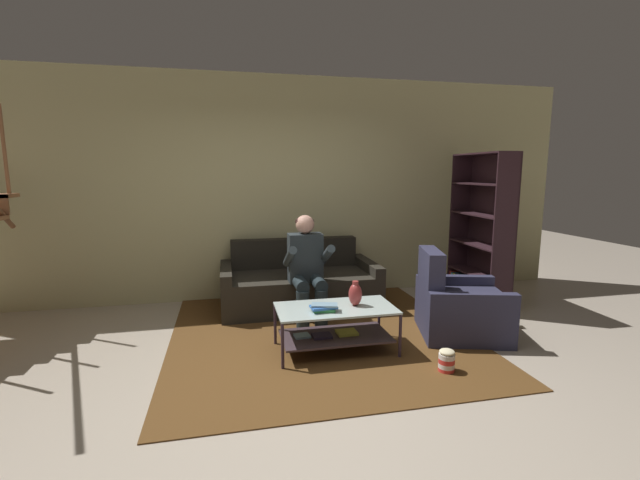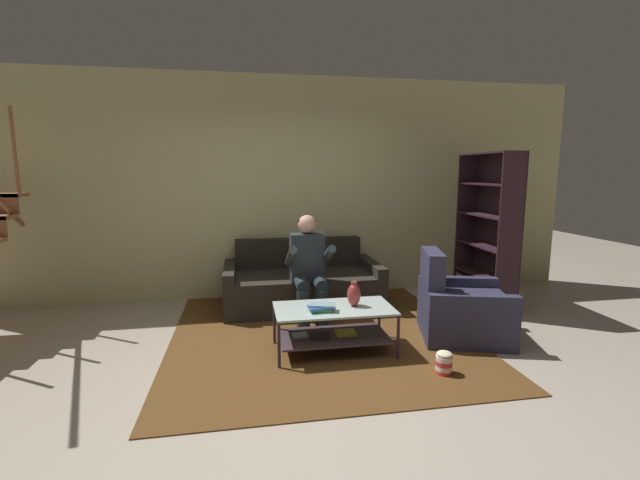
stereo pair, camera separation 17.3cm
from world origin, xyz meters
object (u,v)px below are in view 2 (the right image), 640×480
(book_stack, at_px, (322,308))
(armchair, at_px, (460,310))
(coffee_table, at_px, (333,322))
(person_seated_center, at_px, (309,265))
(bookshelf, at_px, (486,246))
(vase, at_px, (354,294))
(popcorn_tub, at_px, (444,363))
(couch, at_px, (302,285))

(book_stack, xyz_separation_m, armchair, (1.48, 0.21, -0.18))
(coffee_table, relative_size, armchair, 1.08)
(person_seated_center, bearing_deg, coffee_table, -83.56)
(book_stack, distance_m, bookshelf, 2.66)
(vase, xyz_separation_m, armchair, (1.15, 0.11, -0.25))
(bookshelf, relative_size, popcorn_tub, 9.42)
(vase, bearing_deg, book_stack, -162.60)
(couch, distance_m, bookshelf, 2.38)
(person_seated_center, xyz_separation_m, bookshelf, (2.32, 0.27, 0.09))
(coffee_table, height_order, armchair, armchair)
(couch, xyz_separation_m, vase, (0.30, -1.41, 0.27))
(couch, height_order, popcorn_tub, couch)
(armchair, relative_size, popcorn_tub, 5.02)
(couch, relative_size, coffee_table, 1.73)
(couch, xyz_separation_m, book_stack, (-0.03, -1.52, 0.19))
(person_seated_center, bearing_deg, armchair, -27.14)
(person_seated_center, height_order, coffee_table, person_seated_center)
(person_seated_center, height_order, armchair, person_seated_center)
(person_seated_center, relative_size, bookshelf, 0.63)
(coffee_table, distance_m, book_stack, 0.24)
(armchair, bearing_deg, bookshelf, 49.29)
(armchair, bearing_deg, person_seated_center, 152.86)
(couch, bearing_deg, bookshelf, -7.17)
(armchair, distance_m, popcorn_tub, 0.93)
(armchair, bearing_deg, book_stack, -171.75)
(person_seated_center, xyz_separation_m, popcorn_tub, (0.91, -1.48, -0.55))
(person_seated_center, height_order, popcorn_tub, person_seated_center)
(popcorn_tub, bearing_deg, person_seated_center, 121.58)
(person_seated_center, bearing_deg, vase, -70.82)
(vase, xyz_separation_m, popcorn_tub, (0.62, -0.63, -0.44))
(person_seated_center, distance_m, coffee_table, 0.95)
(book_stack, bearing_deg, bookshelf, 27.57)
(vase, xyz_separation_m, book_stack, (-0.33, -0.10, -0.08))
(vase, bearing_deg, bookshelf, 29.07)
(armchair, bearing_deg, coffee_table, -174.63)
(bookshelf, xyz_separation_m, popcorn_tub, (-1.40, -1.75, -0.64))
(vase, bearing_deg, couch, 101.87)
(coffee_table, distance_m, bookshelf, 2.53)
(coffee_table, relative_size, bookshelf, 0.58)
(bookshelf, relative_size, armchair, 1.88)
(couch, height_order, coffee_table, couch)
(couch, distance_m, vase, 1.47)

